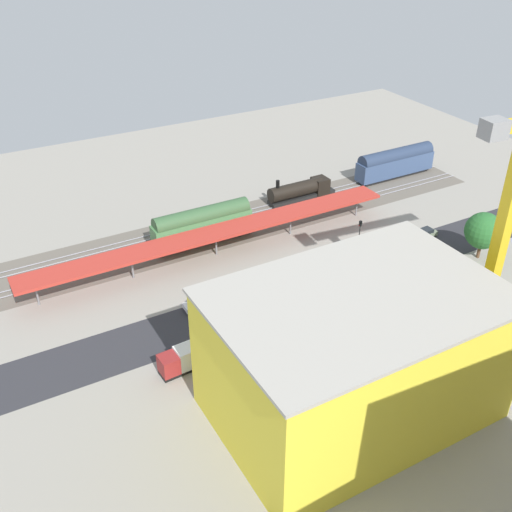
# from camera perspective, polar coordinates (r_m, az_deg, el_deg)

# --- Properties ---
(ground_plane) EXTENTS (152.47, 152.47, 0.00)m
(ground_plane) POSITION_cam_1_polar(r_m,az_deg,el_deg) (92.67, 4.91, -2.11)
(ground_plane) COLOR gray
(ground_plane) RESTS_ON ground
(rail_bed) EXTENTS (95.42, 14.53, 0.01)m
(rail_bed) POSITION_cam_1_polar(r_m,az_deg,el_deg) (108.08, -1.12, 3.24)
(rail_bed) COLOR #665E54
(rail_bed) RESTS_ON ground
(street_asphalt) EXTENTS (95.38, 9.90, 0.01)m
(street_asphalt) POSITION_cam_1_polar(r_m,az_deg,el_deg) (91.22, 5.63, -2.75)
(street_asphalt) COLOR #2D2D33
(street_asphalt) RESTS_ON ground
(track_rails) EXTENTS (95.29, 8.09, 0.12)m
(track_rails) POSITION_cam_1_polar(r_m,az_deg,el_deg) (108.00, -1.12, 3.32)
(track_rails) COLOR #9E9EA8
(track_rails) RESTS_ON ground
(platform_canopy_near) EXTENTS (63.12, 5.39, 4.32)m
(platform_canopy_near) POSITION_cam_1_polar(r_m,az_deg,el_deg) (96.44, -3.84, 2.21)
(platform_canopy_near) COLOR #B73328
(platform_canopy_near) RESTS_ON ground
(locomotive) EXTENTS (13.97, 3.02, 5.20)m
(locomotive) POSITION_cam_1_polar(r_m,az_deg,el_deg) (115.79, 4.38, 6.18)
(locomotive) COLOR black
(locomotive) RESTS_ON ground
(passenger_coach) EXTENTS (18.11, 3.35, 6.17)m
(passenger_coach) POSITION_cam_1_polar(r_m,az_deg,el_deg) (128.12, 13.08, 8.67)
(passenger_coach) COLOR black
(passenger_coach) RESTS_ON ground
(freight_coach_far) EXTENTS (17.40, 3.25, 6.38)m
(freight_coach_far) POSITION_cam_1_polar(r_m,az_deg,el_deg) (100.73, -5.13, 3.04)
(freight_coach_far) COLOR black
(freight_coach_far) RESTS_ON ground
(parked_car_0) EXTENTS (4.34, 2.09, 1.62)m
(parked_car_0) POSITION_cam_1_polar(r_m,az_deg,el_deg) (106.78, 15.75, 2.03)
(parked_car_0) COLOR black
(parked_car_0) RESTS_ON ground
(parked_car_1) EXTENTS (4.08, 1.88, 1.68)m
(parked_car_1) POSITION_cam_1_polar(r_m,az_deg,el_deg) (102.33, 12.68, 1.16)
(parked_car_1) COLOR black
(parked_car_1) RESTS_ON ground
(parked_car_2) EXTENTS (4.47, 1.89, 1.76)m
(parked_car_2) POSITION_cam_1_polar(r_m,az_deg,el_deg) (98.33, 9.47, 0.23)
(parked_car_2) COLOR black
(parked_car_2) RESTS_ON ground
(parked_car_3) EXTENTS (4.46, 1.84, 1.64)m
(parked_car_3) POSITION_cam_1_polar(r_m,az_deg,el_deg) (94.29, 6.10, -1.00)
(parked_car_3) COLOR black
(parked_car_3) RESTS_ON ground
(parked_car_4) EXTENTS (4.38, 2.10, 1.69)m
(parked_car_4) POSITION_cam_1_polar(r_m,az_deg,el_deg) (91.56, 3.05, -1.92)
(parked_car_4) COLOR black
(parked_car_4) RESTS_ON ground
(parked_car_5) EXTENTS (4.12, 1.87, 1.73)m
(parked_car_5) POSITION_cam_1_polar(r_m,az_deg,el_deg) (88.42, -1.20, -3.21)
(parked_car_5) COLOR black
(parked_car_5) RESTS_ON ground
(parked_car_6) EXTENTS (4.41, 1.93, 1.62)m
(parked_car_6) POSITION_cam_1_polar(r_m,az_deg,el_deg) (85.89, -5.43, -4.57)
(parked_car_6) COLOR black
(parked_car_6) RESTS_ON ground
(construction_building) EXTENTS (30.07, 20.11, 15.27)m
(construction_building) POSITION_cam_1_polar(r_m,az_deg,el_deg) (66.98, 9.26, -9.40)
(construction_building) COLOR yellow
(construction_building) RESTS_ON ground
(construction_roof_slab) EXTENTS (30.67, 20.72, 0.40)m
(construction_roof_slab) POSITION_cam_1_polar(r_m,az_deg,el_deg) (62.21, 9.86, -3.91)
(construction_roof_slab) COLOR #ADA89E
(construction_roof_slab) RESTS_ON construction_building
(box_truck_0) EXTENTS (8.57, 3.20, 3.41)m
(box_truck_0) POSITION_cam_1_polar(r_m,az_deg,el_deg) (85.20, 7.28, -4.24)
(box_truck_0) COLOR black
(box_truck_0) RESTS_ON ground
(box_truck_1) EXTENTS (8.74, 2.92, 3.20)m
(box_truck_1) POSITION_cam_1_polar(r_m,az_deg,el_deg) (75.95, -6.01, -9.37)
(box_truck_1) COLOR black
(box_truck_1) RESTS_ON ground
(box_truck_2) EXTENTS (8.77, 2.90, 3.50)m
(box_truck_2) POSITION_cam_1_polar(r_m,az_deg,el_deg) (84.22, 8.60, -4.81)
(box_truck_2) COLOR black
(box_truck_2) RESTS_ON ground
(street_tree_0) EXTENTS (5.91, 5.91, 7.89)m
(street_tree_0) POSITION_cam_1_polar(r_m,az_deg,el_deg) (101.66, 20.77, 2.25)
(street_tree_0) COLOR brown
(street_tree_0) RESTS_ON ground
(street_tree_1) EXTENTS (6.01, 6.01, 8.21)m
(street_tree_1) POSITION_cam_1_polar(r_m,az_deg,el_deg) (88.14, 10.75, -0.51)
(street_tree_1) COLOR brown
(street_tree_1) RESTS_ON ground
(street_tree_2) EXTENTS (6.25, 6.25, 8.96)m
(street_tree_2) POSITION_cam_1_polar(r_m,az_deg,el_deg) (81.41, 4.37, -2.39)
(street_tree_2) COLOR brown
(street_tree_2) RESTS_ON ground
(street_tree_3) EXTENTS (4.68, 4.68, 7.78)m
(street_tree_3) POSITION_cam_1_polar(r_m,az_deg,el_deg) (90.27, 12.36, 0.28)
(street_tree_3) COLOR brown
(street_tree_3) RESTS_ON ground
(street_tree_4) EXTENTS (6.21, 6.21, 7.93)m
(street_tree_4) POSITION_cam_1_polar(r_m,az_deg,el_deg) (91.99, 13.57, 0.31)
(street_tree_4) COLOR brown
(street_tree_4) RESTS_ON ground
(traffic_light) EXTENTS (0.50, 0.36, 6.14)m
(traffic_light) POSITION_cam_1_polar(r_m,az_deg,el_deg) (97.75, 9.80, 2.23)
(traffic_light) COLOR #333333
(traffic_light) RESTS_ON ground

